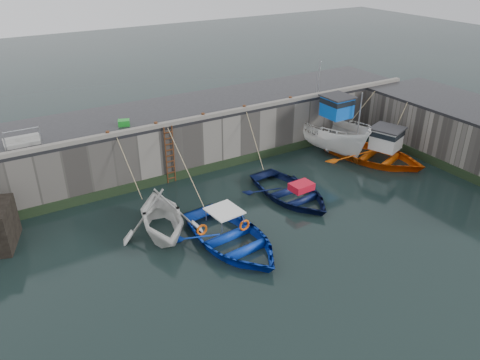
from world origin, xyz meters
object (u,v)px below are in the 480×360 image
ladder (170,155)px  fish_crate (124,123)px  bollard_d (244,108)px  bollard_e (290,99)px  bollard_c (203,116)px  boat_near_navy (290,197)px  boat_far_orange (375,154)px  bollard_a (108,134)px  boat_far_white (328,132)px  bollard_b (156,125)px  boat_near_white (163,232)px  boat_near_blue (231,244)px

ladder → fish_crate: (-1.83, 1.41, 1.72)m
bollard_d → bollard_e: size_ratio=1.00×
ladder → bollard_e: size_ratio=11.43×
bollard_e → bollard_c: bearing=180.0°
boat_near_navy → bollard_d: size_ratio=18.63×
boat_near_navy → bollard_c: bearing=111.8°
boat_far_orange → bollard_a: bearing=144.9°
bollard_a → fish_crate: bearing=42.7°
boat_far_orange → bollard_a: (-14.52, 3.91, 2.89)m
boat_near_navy → bollard_e: bollard_e is taller
boat_far_white → fish_crate: size_ratio=11.96×
bollard_b → bollard_e: 8.50m
boat_near_white → bollard_b: (1.82, 4.68, 3.30)m
boat_far_white → bollard_a: (-13.21, 1.10, 2.19)m
boat_far_white → bollard_c: size_ratio=24.62×
boat_far_white → bollard_b: boat_far_white is taller
bollard_d → bollard_c: bearing=180.0°
boat_far_orange → bollard_d: bearing=129.8°
boat_near_navy → bollard_b: (-5.04, 4.97, 3.30)m
fish_crate → bollard_a: bearing=-118.6°
boat_near_blue → bollard_b: 7.81m
boat_near_blue → fish_crate: bearing=96.0°
boat_far_orange → fish_crate: 14.54m
bollard_a → bollard_c: bearing=0.0°
bollard_d → bollard_e: 3.20m
ladder → boat_near_blue: ladder is taller
fish_crate → boat_far_orange: bearing=-1.7°
boat_far_orange → bollard_e: 6.00m
boat_far_white → bollard_e: 3.30m
bollard_b → boat_near_blue: bearing=-87.0°
bollard_d → bollard_e: (3.20, 0.00, 0.00)m
boat_near_blue → bollard_d: size_ratio=20.20×
bollard_a → bollard_b: (2.50, 0.00, 0.00)m
boat_near_white → bollard_c: bollard_c is taller
ladder → boat_far_orange: (11.52, -3.57, -1.19)m
bollard_c → bollard_e: bearing=0.0°
boat_near_navy → bollard_a: 9.62m
boat_near_navy → bollard_d: bearing=83.6°
boat_far_orange → bollard_b: 12.97m
boat_far_white → bollard_c: bearing=171.0°
fish_crate → ladder: bearing=-18.9°
ladder → bollard_b: 1.81m
boat_near_blue → bollard_a: 8.32m
bollard_b → bollard_d: same height
bollard_a → bollard_b: bearing=0.0°
boat_near_white → boat_near_navy: bearing=9.4°
fish_crate → bollard_e: size_ratio=2.06×
boat_near_white → bollard_a: bearing=110.0°
bollard_a → boat_near_white: bearing=-81.8°
boat_near_white → boat_near_blue: (2.20, -2.39, 0.00)m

